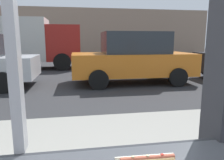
% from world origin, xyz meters
% --- Properties ---
extents(ground_plane, '(60.00, 60.00, 0.00)m').
position_xyz_m(ground_plane, '(0.00, 8.00, 0.00)').
color(ground_plane, '#2D2D30').
extents(sidewalk_strip, '(16.00, 2.80, 0.11)m').
position_xyz_m(sidewalk_strip, '(0.00, 1.60, 0.05)').
color(sidewalk_strip, gray).
rests_on(sidewalk_strip, ground).
extents(building_facade_far, '(28.00, 1.20, 4.63)m').
position_xyz_m(building_facade_far, '(0.00, 20.94, 2.31)').
color(building_facade_far, gray).
rests_on(building_facade_far, ground).
extents(parked_car_orange, '(4.34, 2.06, 1.84)m').
position_xyz_m(parked_car_orange, '(2.34, 6.60, 0.92)').
color(parked_car_orange, orange).
rests_on(parked_car_orange, ground).
extents(box_truck, '(7.10, 2.44, 2.71)m').
position_xyz_m(box_truck, '(-3.10, 11.46, 1.51)').
color(box_truck, beige).
rests_on(box_truck, ground).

